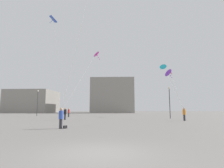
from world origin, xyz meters
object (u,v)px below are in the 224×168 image
person_in_blue (61,117)px  person_in_orange (184,113)px  lamppost_east (38,99)px  handbag_beside_flyer (65,127)px  kite_cobalt_delta (54,21)px  lamppost_west (169,97)px  kite_cyan_diamond (163,67)px  kite_magenta_diamond (96,55)px  kite_crimson_delta (171,74)px  kite_violet_diamond (168,73)px  person_in_black (65,113)px  person_in_red (69,112)px  building_centre_hall (113,96)px  building_left_hall (33,102)px

person_in_blue → person_in_orange: (13.85, 10.80, 0.06)m
person_in_orange → lamppost_east: 32.48m
person_in_orange → handbag_beside_flyer: person_in_orange is taller
kite_cobalt_delta → lamppost_west: 21.76m
person_in_orange → kite_cyan_diamond: bearing=-107.2°
person_in_blue → lamppost_west: bearing=-86.7°
kite_magenta_diamond → handbag_beside_flyer: bearing=-117.6°
kite_cobalt_delta → lamppost_east: bearing=116.6°
person_in_orange → kite_cobalt_delta: kite_cobalt_delta is taller
kite_crimson_delta → kite_cyan_diamond: bearing=-114.8°
handbag_beside_flyer → person_in_blue: bearing=-164.1°
kite_violet_diamond → handbag_beside_flyer: (-10.26, -6.15, -5.67)m
person_in_black → lamppost_east: lamppost_east is taller
person_in_red → handbag_beside_flyer: 22.94m
kite_cobalt_delta → building_centre_hall: 63.48m
kite_violet_diamond → building_centre_hall: 64.63m
person_in_red → building_centre_hall: size_ratio=0.09×
kite_cobalt_delta → lamppost_east: (-10.13, 20.25, -9.07)m
lamppost_east → lamppost_west: (27.36, -10.87, -0.33)m
person_in_orange → kite_cyan_diamond: 10.61m
kite_crimson_delta → lamppost_east: 30.89m
kite_crimson_delta → lamppost_west: (-2.97, -8.64, -5.79)m
kite_magenta_diamond → lamppost_west: size_ratio=1.21×
building_centre_hall → person_in_red: bearing=-99.4°
person_in_red → kite_cobalt_delta: (1.44, -14.91, 12.01)m
kite_crimson_delta → kite_violet_diamond: bearing=-107.3°
person_in_orange → kite_violet_diamond: 7.36m
person_in_red → kite_cyan_diamond: 20.31m
kite_cobalt_delta → building_left_hall: kite_cobalt_delta is taller
person_in_blue → kite_magenta_diamond: bearing=-78.7°
person_in_orange → lamppost_east: size_ratio=0.30×
person_in_black → kite_magenta_diamond: size_ratio=0.27×
kite_magenta_diamond → lamppost_east: bearing=124.0°
person_in_blue → kite_cyan_diamond: size_ratio=0.20×
lamppost_east → kite_crimson_delta: bearing=-4.2°
kite_cobalt_delta → building_centre_hall: size_ratio=0.65×
kite_magenta_diamond → building_centre_hall: (0.53, 66.47, 0.21)m
building_centre_hall → handbag_beside_flyer: size_ratio=59.07×
kite_cyan_diamond → lamppost_east: 29.00m
person_in_black → lamppost_west: 17.46m
kite_magenta_diamond → person_in_black: bearing=122.1°
kite_magenta_diamond → building_centre_hall: bearing=89.5°
lamppost_west → person_in_black: bearing=-165.8°
kite_violet_diamond → kite_crimson_delta: (5.99, 19.24, 3.58)m
person_in_orange → handbag_beside_flyer: 17.25m
person_in_orange → lamppost_east: lamppost_east is taller
person_in_orange → kite_violet_diamond: kite_violet_diamond is taller
kite_magenta_diamond → handbag_beside_flyer: size_ratio=20.34×
lamppost_east → lamppost_west: size_ratio=1.11×
building_centre_hall → kite_cobalt_delta: bearing=-95.9°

